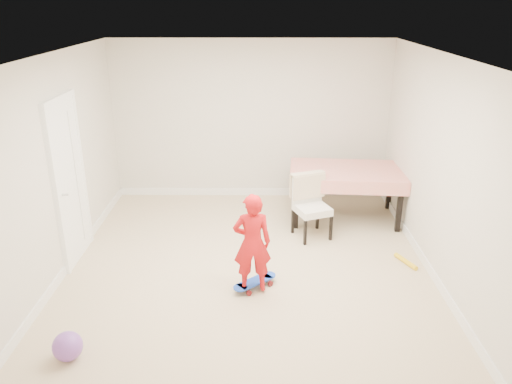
{
  "coord_description": "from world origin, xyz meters",
  "views": [
    {
      "loc": [
        0.14,
        -5.5,
        3.18
      ],
      "look_at": [
        0.1,
        0.2,
        0.95
      ],
      "focal_mm": 35.0,
      "sensor_mm": 36.0,
      "label": 1
    }
  ],
  "objects_px": {
    "dining_chair": "(312,207)",
    "child": "(252,246)",
    "skateboard": "(255,284)",
    "balloon": "(68,346)",
    "dining_table": "(345,194)"
  },
  "relations": [
    {
      "from": "dining_chair",
      "to": "child",
      "type": "xyz_separation_m",
      "value": [
        -0.82,
        -1.43,
        0.14
      ]
    },
    {
      "from": "skateboard",
      "to": "balloon",
      "type": "relative_size",
      "value": 2.12
    },
    {
      "from": "dining_chair",
      "to": "skateboard",
      "type": "relative_size",
      "value": 1.52
    },
    {
      "from": "skateboard",
      "to": "child",
      "type": "height_order",
      "value": "child"
    },
    {
      "from": "dining_chair",
      "to": "skateboard",
      "type": "bearing_deg",
      "value": -141.9
    },
    {
      "from": "dining_table",
      "to": "balloon",
      "type": "relative_size",
      "value": 5.96
    },
    {
      "from": "dining_chair",
      "to": "child",
      "type": "bearing_deg",
      "value": -141.25
    },
    {
      "from": "dining_chair",
      "to": "balloon",
      "type": "distance_m",
      "value": 3.64
    },
    {
      "from": "dining_chair",
      "to": "skateboard",
      "type": "xyz_separation_m",
      "value": [
        -0.79,
        -1.35,
        -0.41
      ]
    },
    {
      "from": "dining_chair",
      "to": "child",
      "type": "height_order",
      "value": "child"
    },
    {
      "from": "dining_table",
      "to": "balloon",
      "type": "distance_m",
      "value": 4.51
    },
    {
      "from": "skateboard",
      "to": "balloon",
      "type": "height_order",
      "value": "balloon"
    },
    {
      "from": "skateboard",
      "to": "child",
      "type": "xyz_separation_m",
      "value": [
        -0.03,
        -0.08,
        0.54
      ]
    },
    {
      "from": "skateboard",
      "to": "child",
      "type": "bearing_deg",
      "value": -148.1
    },
    {
      "from": "balloon",
      "to": "dining_table",
      "type": "bearing_deg",
      "value": 46.47
    }
  ]
}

